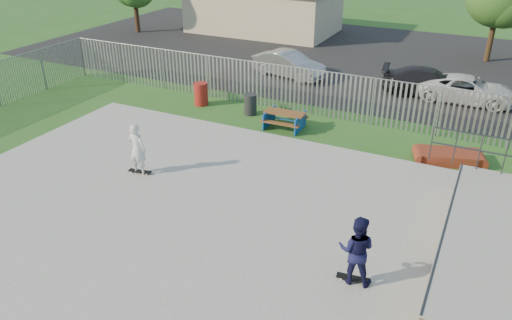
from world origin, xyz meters
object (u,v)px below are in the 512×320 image
at_px(picnic_table, 284,120).
at_px(car_dark, 429,82).
at_px(skater_navy, 356,250).
at_px(car_white, 468,90).
at_px(trash_bin_red, 201,94).
at_px(funbox, 449,157).
at_px(trash_bin_grey, 250,104).
at_px(skater_white, 137,149).
at_px(car_silver, 289,64).

height_order(picnic_table, car_dark, car_dark).
bearing_deg(skater_navy, car_dark, -94.98).
xyz_separation_m(car_white, skater_navy, (-1.07, -14.59, 0.41)).
distance_m(trash_bin_red, car_dark, 10.81).
bearing_deg(picnic_table, trash_bin_red, 168.04).
height_order(funbox, car_white, car_white).
relative_size(car_white, skater_navy, 2.44).
distance_m(trash_bin_grey, skater_white, 6.79).
distance_m(car_dark, skater_white, 14.62).
relative_size(funbox, trash_bin_red, 2.18).
distance_m(picnic_table, skater_white, 6.58).
height_order(car_silver, car_white, car_silver).
distance_m(picnic_table, funbox, 6.45).
xyz_separation_m(picnic_table, car_white, (6.35, 6.53, 0.26)).
height_order(car_dark, skater_navy, skater_navy).
bearing_deg(car_white, trash_bin_red, 118.02).
xyz_separation_m(trash_bin_grey, skater_navy, (7.21, -8.81, 0.58)).
distance_m(funbox, skater_white, 10.78).
height_order(funbox, skater_navy, skater_navy).
bearing_deg(trash_bin_red, skater_white, -74.93).
xyz_separation_m(trash_bin_red, car_silver, (1.93, 5.66, 0.17)).
bearing_deg(trash_bin_grey, car_white, 34.91).
distance_m(car_silver, car_dark, 7.12).
distance_m(funbox, car_white, 6.80).
xyz_separation_m(trash_bin_red, skater_white, (1.83, -6.79, 0.51)).
height_order(trash_bin_red, car_silver, car_silver).
height_order(trash_bin_grey, skater_navy, skater_navy).
relative_size(funbox, car_silver, 0.56).
distance_m(car_silver, skater_white, 12.45).
distance_m(funbox, car_silver, 11.25).
bearing_deg(car_silver, skater_navy, -139.33).
relative_size(car_dark, skater_navy, 2.50).
xyz_separation_m(funbox, trash_bin_red, (-10.93, 1.07, 0.31)).
bearing_deg(trash_bin_grey, car_dark, 42.69).
relative_size(trash_bin_grey, car_silver, 0.23).
bearing_deg(car_white, skater_white, 144.43).
height_order(car_dark, skater_white, skater_white).
relative_size(car_silver, car_dark, 0.91).
bearing_deg(skater_white, funbox, -148.53).
bearing_deg(car_dark, picnic_table, 137.42).
relative_size(funbox, skater_navy, 1.28).
bearing_deg(trash_bin_red, picnic_table, -10.22).
distance_m(trash_bin_grey, car_white, 10.10).
relative_size(trash_bin_red, skater_white, 0.59).
bearing_deg(trash_bin_red, trash_bin_grey, -1.40).
bearing_deg(funbox, trash_bin_red, 157.18).
distance_m(trash_bin_red, trash_bin_grey, 2.55).
distance_m(picnic_table, car_silver, 6.96).
bearing_deg(trash_bin_red, skater_navy, -42.27).
bearing_deg(picnic_table, funbox, -4.07).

